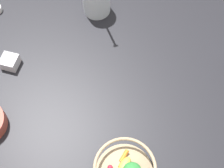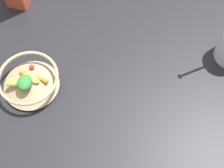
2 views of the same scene
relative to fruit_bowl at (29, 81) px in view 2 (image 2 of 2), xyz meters
The scene contains 3 objects.
ground_plane 0.33m from the fruit_bowl, 145.55° to the right, with size 6.00×6.00×0.00m, color #665B4C.
countertop 0.33m from the fruit_bowl, 145.55° to the right, with size 1.17×1.17×0.05m.
fruit_bowl is the anchor object (origin of this frame).
Camera 2 is at (-0.09, 0.54, 0.92)m, focal length 50.00 mm.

